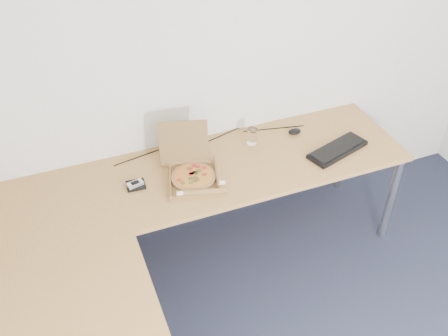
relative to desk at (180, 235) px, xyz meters
name	(u,v)px	position (x,y,z in m)	size (l,w,h in m)	color
desk	(180,235)	(0.00, 0.00, 0.00)	(2.50, 2.20, 0.73)	#BA8243
pizza_box	(192,174)	(0.20, 0.39, 0.07)	(0.29, 0.34, 0.30)	olive
drinking_glass	(252,136)	(0.68, 0.59, 0.09)	(0.06, 0.06, 0.11)	white
keyboard	(338,150)	(1.15, 0.31, 0.04)	(0.42, 0.15, 0.03)	black
mouse	(295,131)	(0.99, 0.59, 0.05)	(0.09, 0.06, 0.03)	black
wallet	(136,185)	(-0.13, 0.44, 0.04)	(0.11, 0.09, 0.02)	black
phone	(135,184)	(-0.13, 0.43, 0.06)	(0.09, 0.05, 0.02)	#B2B5BA
cable_bundle	(207,142)	(0.41, 0.71, 0.03)	(0.63, 0.04, 0.01)	black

